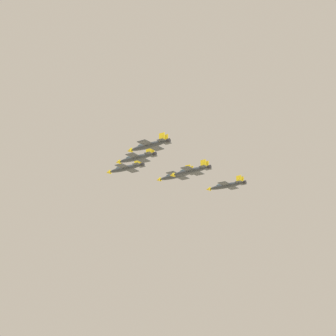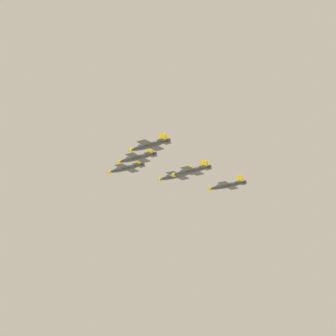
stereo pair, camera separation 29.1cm
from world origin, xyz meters
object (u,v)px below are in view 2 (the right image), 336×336
(jet_right_wingman, at_px, (176,176))
(jet_left_outer, at_px, (149,145))
(jet_slot_rear, at_px, (191,171))
(jet_right_outer, at_px, (227,186))
(jet_lead, at_px, (125,168))
(jet_left_wingman, at_px, (136,158))

(jet_right_wingman, bearing_deg, jet_left_outer, 112.52)
(jet_slot_rear, bearing_deg, jet_right_outer, -89.36)
(jet_lead, relative_size, jet_slot_rear, 1.04)
(jet_left_wingman, distance_m, jet_right_wingman, 25.94)
(jet_left_outer, bearing_deg, jet_slot_rear, -89.04)
(jet_left_wingman, bearing_deg, jet_right_outer, -112.51)
(jet_lead, height_order, jet_left_wingman, jet_lead)
(jet_slot_rear, bearing_deg, jet_right_wingman, -39.73)
(jet_left_outer, xyz_separation_m, jet_right_outer, (-37.15, 36.21, -0.81))
(jet_right_wingman, relative_size, jet_right_outer, 1.02)
(jet_lead, bearing_deg, jet_slot_rear, 179.82)
(jet_right_wingman, bearing_deg, jet_right_outer, -138.53)
(jet_right_outer, bearing_deg, jet_slot_rear, 89.31)
(jet_right_outer, relative_size, jet_slot_rear, 1.02)
(jet_right_wingman, height_order, jet_right_outer, jet_right_wingman)
(jet_right_wingman, xyz_separation_m, jet_slot_rear, (19.94, 1.87, -4.60))
(jet_right_wingman, relative_size, jet_slot_rear, 1.03)
(jet_left_wingman, xyz_separation_m, jet_right_wingman, (-18.58, 18.11, 0.19))
(jet_left_wingman, height_order, jet_left_outer, jet_left_wingman)
(jet_lead, height_order, jet_right_outer, jet_lead)
(jet_lead, bearing_deg, jet_left_wingman, 139.45)
(jet_right_wingman, height_order, jet_left_outer, jet_right_wingman)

